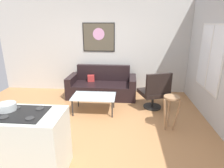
{
  "coord_description": "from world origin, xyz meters",
  "views": [
    {
      "loc": [
        0.78,
        -3.34,
        2.08
      ],
      "look_at": [
        0.44,
        0.9,
        0.7
      ],
      "focal_mm": 30.2,
      "sensor_mm": 36.0,
      "label": 1
    }
  ],
  "objects_px": {
    "bar_stool": "(171,105)",
    "mixing_bowl": "(7,107)",
    "armchair": "(155,91)",
    "coffee_table": "(94,97)",
    "wall_painting": "(99,37)",
    "couch": "(102,87)"
  },
  "relations": [
    {
      "from": "armchair",
      "to": "bar_stool",
      "type": "distance_m",
      "value": 0.97
    },
    {
      "from": "couch",
      "to": "coffee_table",
      "type": "height_order",
      "value": "couch"
    },
    {
      "from": "coffee_table",
      "to": "bar_stool",
      "type": "height_order",
      "value": "bar_stool"
    },
    {
      "from": "armchair",
      "to": "mixing_bowl",
      "type": "relative_size",
      "value": 3.88
    },
    {
      "from": "armchair",
      "to": "wall_painting",
      "type": "relative_size",
      "value": 1.01
    },
    {
      "from": "armchair",
      "to": "couch",
      "type": "bearing_deg",
      "value": 151.18
    },
    {
      "from": "armchair",
      "to": "wall_painting",
      "type": "distance_m",
      "value": 2.36
    },
    {
      "from": "couch",
      "to": "bar_stool",
      "type": "height_order",
      "value": "couch"
    },
    {
      "from": "bar_stool",
      "to": "wall_painting",
      "type": "xyz_separation_m",
      "value": [
        -1.75,
        2.23,
        1.14
      ]
    },
    {
      "from": "bar_stool",
      "to": "mixing_bowl",
      "type": "height_order",
      "value": "mixing_bowl"
    },
    {
      "from": "coffee_table",
      "to": "couch",
      "type": "bearing_deg",
      "value": 86.76
    },
    {
      "from": "armchair",
      "to": "bar_stool",
      "type": "bearing_deg",
      "value": -79.11
    },
    {
      "from": "bar_stool",
      "to": "mixing_bowl",
      "type": "distance_m",
      "value": 2.85
    },
    {
      "from": "coffee_table",
      "to": "armchair",
      "type": "relative_size",
      "value": 1.07
    },
    {
      "from": "armchair",
      "to": "mixing_bowl",
      "type": "distance_m",
      "value": 3.26
    },
    {
      "from": "bar_stool",
      "to": "wall_painting",
      "type": "height_order",
      "value": "wall_painting"
    },
    {
      "from": "coffee_table",
      "to": "wall_painting",
      "type": "xyz_separation_m",
      "value": [
        -0.08,
        1.56,
        1.29
      ]
    },
    {
      "from": "coffee_table",
      "to": "bar_stool",
      "type": "bearing_deg",
      "value": -21.78
    },
    {
      "from": "coffee_table",
      "to": "mixing_bowl",
      "type": "relative_size",
      "value": 4.15
    },
    {
      "from": "couch",
      "to": "wall_painting",
      "type": "distance_m",
      "value": 1.48
    },
    {
      "from": "bar_stool",
      "to": "mixing_bowl",
      "type": "bearing_deg",
      "value": -153.39
    },
    {
      "from": "couch",
      "to": "mixing_bowl",
      "type": "relative_size",
      "value": 7.97
    }
  ]
}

